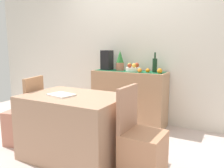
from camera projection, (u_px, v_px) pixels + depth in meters
name	position (u px, v px, depth m)	size (l,w,h in m)	color
ground_plane	(99.00, 144.00, 3.10)	(6.40, 6.40, 0.02)	beige
room_wall_rear	(135.00, 43.00, 3.91)	(6.40, 0.06, 2.70)	silver
sideboard_console	(129.00, 98.00, 3.82)	(1.22, 0.42, 0.89)	tan
table_runner	(129.00, 71.00, 3.75)	(1.15, 0.32, 0.01)	#175832
fruit_bowl	(133.00, 69.00, 3.71)	(0.23, 0.23, 0.06)	silver
apple_center	(134.00, 66.00, 3.65)	(0.07, 0.07, 0.07)	gold
apple_left	(130.00, 65.00, 3.75)	(0.07, 0.07, 0.07)	#9AA543
apple_rear	(137.00, 65.00, 3.71)	(0.08, 0.08, 0.08)	#AE3C1F
apple_upper	(129.00, 66.00, 3.67)	(0.07, 0.07, 0.07)	#A63D22
wine_bottle	(155.00, 65.00, 3.53)	(0.07, 0.07, 0.31)	#14301B
coffee_maker	(107.00, 60.00, 3.92)	(0.16, 0.18, 0.33)	black
potted_plant	(120.00, 61.00, 3.80)	(0.13, 0.13, 0.34)	#AF6A51
orange_loose_end	(140.00, 70.00, 3.54)	(0.07, 0.07, 0.07)	orange
orange_loose_mid	(148.00, 71.00, 3.54)	(0.07, 0.07, 0.07)	orange
orange_loose_far	(160.00, 71.00, 3.41)	(0.08, 0.08, 0.08)	orange
dining_table	(75.00, 126.00, 2.67)	(1.13, 0.79, 0.74)	tan
open_book	(61.00, 95.00, 2.59)	(0.28, 0.21, 0.02)	white
chair_near_window	(25.00, 124.00, 3.08)	(0.48, 0.48, 0.90)	tan
chair_by_corner	(142.00, 150.00, 2.30)	(0.41, 0.41, 0.90)	tan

